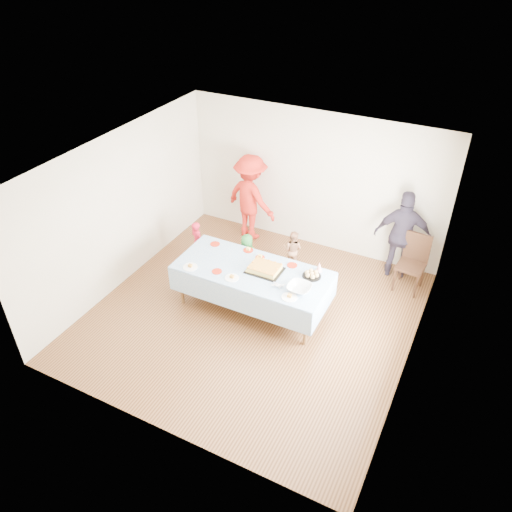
# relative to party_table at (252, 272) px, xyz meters

# --- Properties ---
(ground) EXTENTS (5.00, 5.00, 0.00)m
(ground) POSITION_rel_party_table_xyz_m (0.10, -0.18, -0.72)
(ground) COLOR #432813
(ground) RESTS_ON ground
(room_walls) EXTENTS (5.04, 5.04, 2.72)m
(room_walls) POSITION_rel_party_table_xyz_m (0.15, -0.17, 1.05)
(room_walls) COLOR beige
(room_walls) RESTS_ON ground
(party_table) EXTENTS (2.50, 1.10, 0.78)m
(party_table) POSITION_rel_party_table_xyz_m (0.00, 0.00, 0.00)
(party_table) COLOR brown
(party_table) RESTS_ON ground
(birthday_cake) EXTENTS (0.55, 0.43, 0.10)m
(birthday_cake) POSITION_rel_party_table_xyz_m (0.19, 0.06, 0.10)
(birthday_cake) COLOR black
(birthday_cake) RESTS_ON party_table
(rolls_tray) EXTENTS (0.30, 0.30, 0.09)m
(rolls_tray) POSITION_rel_party_table_xyz_m (0.92, 0.26, 0.09)
(rolls_tray) COLOR black
(rolls_tray) RESTS_ON party_table
(punch_bowl) EXTENTS (0.36, 0.36, 0.09)m
(punch_bowl) POSITION_rel_party_table_xyz_m (0.88, -0.15, 0.10)
(punch_bowl) COLOR silver
(punch_bowl) RESTS_ON party_table
(party_hat) EXTENTS (0.10, 0.10, 0.17)m
(party_hat) POSITION_rel_party_table_xyz_m (0.96, 0.45, 0.14)
(party_hat) COLOR silver
(party_hat) RESTS_ON party_table
(fork_pile) EXTENTS (0.24, 0.18, 0.07)m
(fork_pile) POSITION_rel_party_table_xyz_m (0.55, -0.22, 0.09)
(fork_pile) COLOR white
(fork_pile) RESTS_ON party_table
(plate_red_far_a) EXTENTS (0.17, 0.17, 0.01)m
(plate_red_far_a) POSITION_rel_party_table_xyz_m (-0.91, 0.37, 0.06)
(plate_red_far_a) COLOR #B3200D
(plate_red_far_a) RESTS_ON party_table
(plate_red_far_b) EXTENTS (0.17, 0.17, 0.01)m
(plate_red_far_b) POSITION_rel_party_table_xyz_m (-0.31, 0.46, 0.06)
(plate_red_far_b) COLOR #B3200D
(plate_red_far_b) RESTS_ON party_table
(plate_red_far_c) EXTENTS (0.16, 0.16, 0.01)m
(plate_red_far_c) POSITION_rel_party_table_xyz_m (-0.04, 0.36, 0.06)
(plate_red_far_c) COLOR #B3200D
(plate_red_far_c) RESTS_ON party_table
(plate_red_far_d) EXTENTS (0.17, 0.17, 0.01)m
(plate_red_far_d) POSITION_rel_party_table_xyz_m (0.53, 0.39, 0.06)
(plate_red_far_d) COLOR #B3200D
(plate_red_far_d) RESTS_ON party_table
(plate_red_near) EXTENTS (0.16, 0.16, 0.01)m
(plate_red_near) POSITION_rel_party_table_xyz_m (-0.48, -0.30, 0.06)
(plate_red_near) COLOR #B3200D
(plate_red_near) RESTS_ON party_table
(plate_white_left) EXTENTS (0.24, 0.24, 0.01)m
(plate_white_left) POSITION_rel_party_table_xyz_m (-0.92, -0.39, 0.06)
(plate_white_left) COLOR white
(plate_white_left) RESTS_ON party_table
(plate_white_mid) EXTENTS (0.22, 0.22, 0.01)m
(plate_white_mid) POSITION_rel_party_table_xyz_m (-0.18, -0.35, 0.06)
(plate_white_mid) COLOR white
(plate_white_mid) RESTS_ON party_table
(plate_white_right) EXTENTS (0.24, 0.24, 0.01)m
(plate_white_right) POSITION_rel_party_table_xyz_m (0.81, -0.37, 0.06)
(plate_white_right) COLOR white
(plate_white_right) RESTS_ON party_table
(dining_chair) EXTENTS (0.49, 0.49, 1.03)m
(dining_chair) POSITION_rel_party_table_xyz_m (2.21, 1.78, -0.15)
(dining_chair) COLOR black
(dining_chair) RESTS_ON ground
(toddler_left) EXTENTS (0.37, 0.32, 0.87)m
(toddler_left) POSITION_rel_party_table_xyz_m (-1.52, 0.72, -0.29)
(toddler_left) COLOR red
(toddler_left) RESTS_ON ground
(toddler_mid) EXTENTS (0.48, 0.37, 0.88)m
(toddler_mid) POSITION_rel_party_table_xyz_m (-0.48, 0.72, -0.28)
(toddler_mid) COLOR #226628
(toddler_mid) RESTS_ON ground
(toddler_right) EXTENTS (0.37, 0.29, 0.76)m
(toddler_right) POSITION_rel_party_table_xyz_m (0.12, 1.38, -0.34)
(toddler_right) COLOR #B47A54
(toddler_right) RESTS_ON ground
(adult_left) EXTENTS (1.27, 0.93, 1.76)m
(adult_left) POSITION_rel_party_table_xyz_m (-1.06, 1.99, 0.16)
(adult_left) COLOR red
(adult_left) RESTS_ON ground
(adult_right) EXTENTS (1.04, 0.60, 1.68)m
(adult_right) POSITION_rel_party_table_xyz_m (1.92, 2.02, 0.11)
(adult_right) COLOR #312938
(adult_right) RESTS_ON ground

